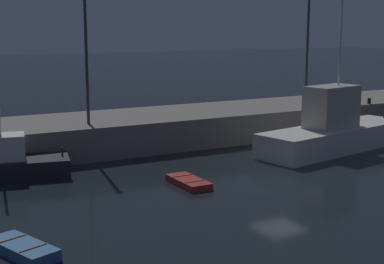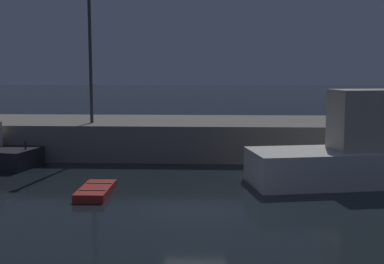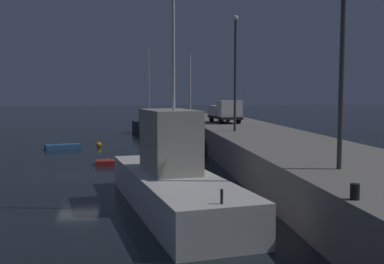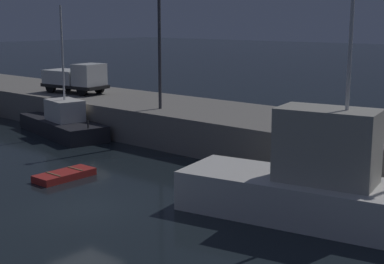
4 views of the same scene
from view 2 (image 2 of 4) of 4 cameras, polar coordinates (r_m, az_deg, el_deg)
ground_plane at (r=20.08m, az=0.26°, el=-8.79°), size 320.00×320.00×0.00m
pier_quay at (r=33.20m, az=1.21°, el=-0.55°), size 77.00×7.64×2.19m
fishing_boat_blue at (r=26.28m, az=20.31°, el=-2.40°), size 13.37×5.87×11.97m
dinghy_orange_near at (r=22.85m, az=-10.75°, el=-6.50°), size 1.33×3.08×0.39m
lamp_post_west at (r=31.98m, az=-11.40°, el=10.57°), size 0.44×0.44×9.28m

